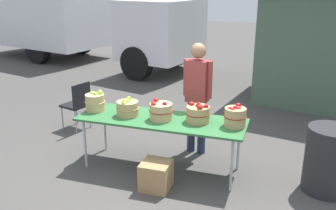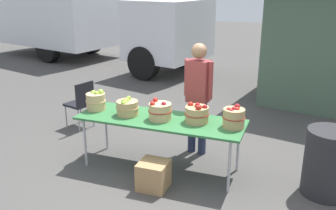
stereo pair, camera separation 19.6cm
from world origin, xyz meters
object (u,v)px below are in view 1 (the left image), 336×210
Objects in this scene: apple_basket_green_0 at (95,101)px; vendor_adult at (197,90)px; trash_barrel at (328,160)px; apple_basket_green_1 at (127,108)px; apple_basket_red_1 at (198,113)px; market_table at (161,121)px; apple_basket_red_0 at (161,111)px; produce_crate at (156,175)px; apple_basket_red_2 at (235,116)px; folding_chair at (78,102)px; box_truck at (68,15)px.

vendor_adult is at bearing 25.65° from apple_basket_green_0.
vendor_adult is at bearing 162.63° from trash_barrel.
apple_basket_red_1 is at bearing 4.09° from apple_basket_green_1.
apple_basket_red_1 is at bearing 5.13° from market_table.
apple_basket_red_0 reaches higher than produce_crate.
apple_basket_red_2 reaches higher than apple_basket_green_1.
market_table is 0.16m from apple_basket_red_0.
apple_basket_red_0 is at bearing 79.00° from folding_chair.
apple_basket_red_2 is 0.92m from vendor_adult.
apple_basket_green_1 is at bearing -5.66° from apple_basket_green_0.
apple_basket_green_0 is 0.91× the size of apple_basket_red_0.
folding_chair is at bearing 1.58° from vendor_adult.
folding_chair is (-0.86, 0.89, -0.38)m from apple_basket_green_0.
apple_basket_green_1 reaches higher than produce_crate.
trash_barrel is (1.17, 0.07, -0.46)m from apple_basket_red_2.
box_truck is 9.29× the size of folding_chair.
apple_basket_red_0 is 0.38× the size of folding_chair.
market_table is 2.67× the size of folding_chair.
apple_basket_green_0 is at bearing -179.74° from apple_basket_red_2.
apple_basket_red_0 is 0.78m from vendor_adult.
box_truck reaches higher than folding_chair.
apple_basket_red_1 is at bearing 55.87° from produce_crate.
trash_barrel is (7.52, -6.12, -1.07)m from box_truck.
folding_chair is at bearing 159.88° from apple_basket_red_1.
vendor_adult is 2.00m from trash_barrel.
apple_basket_green_0 is 0.35× the size of trash_barrel.
vendor_adult is 2.27m from folding_chair.
trash_barrel is at bearing 2.68° from market_table.
vendor_adult reaches higher than market_table.
apple_basket_red_1 is 0.91× the size of produce_crate.
apple_basket_green_1 is at bearing 71.52° from folding_chair.
vendor_adult is at bearing 104.93° from apple_basket_red_1.
box_truck is 6.43m from folding_chair.
vendor_adult reaches higher than apple_basket_red_2.
box_truck is (-4.88, 6.25, 0.63)m from apple_basket_green_1.
market_table is 1.03m from apple_basket_green_0.
apple_basket_red_2 reaches higher than produce_crate.
apple_basket_red_2 is (0.99, 0.04, 0.18)m from market_table.
produce_crate is (-0.39, -0.57, -0.69)m from apple_basket_red_1.
box_truck is at bearing 125.08° from apple_basket_green_0.
apple_basket_green_1 is 2.69m from trash_barrel.
box_truck reaches higher than apple_basket_red_0.
apple_basket_red_1 is 2.55m from folding_chair.
apple_basket_red_1 is 0.38× the size of folding_chair.
apple_basket_red_0 is at bearing 72.63° from vendor_adult.
apple_basket_green_1 is at bearing -176.98° from market_table.
market_table reaches higher than produce_crate.
folding_chair is 1.02× the size of trash_barrel.
market_table is 7.14× the size of apple_basket_green_1.
vendor_adult is at bearing -30.23° from box_truck.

